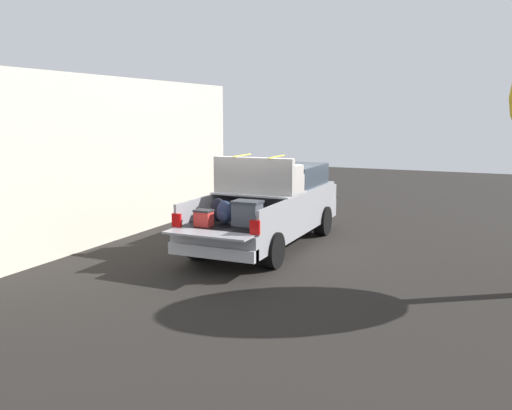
# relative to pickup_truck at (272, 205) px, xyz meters

# --- Properties ---
(ground_plane) EXTENTS (40.00, 40.00, 0.00)m
(ground_plane) POSITION_rel_pickup_truck_xyz_m (-0.36, 0.00, -0.96)
(ground_plane) COLOR black
(pickup_truck) EXTENTS (6.05, 2.06, 2.23)m
(pickup_truck) POSITION_rel_pickup_truck_xyz_m (0.00, 0.00, 0.00)
(pickup_truck) COLOR gray
(pickup_truck) RESTS_ON ground_plane
(building_facade) EXTENTS (11.30, 0.36, 4.09)m
(building_facade) POSITION_rel_pickup_truck_xyz_m (-1.06, 3.90, 1.09)
(building_facade) COLOR beige
(building_facade) RESTS_ON ground_plane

